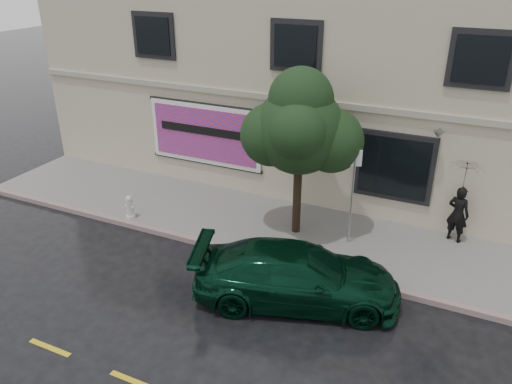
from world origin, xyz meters
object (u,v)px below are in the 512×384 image
at_px(car, 297,275).
at_px(street_tree, 300,131).
at_px(fire_hydrant, 130,207).
at_px(pedestrian, 458,214).

distance_m(car, street_tree, 4.04).
height_order(street_tree, fire_hydrant, street_tree).
bearing_deg(fire_hydrant, street_tree, 40.32).
height_order(car, fire_hydrant, car).
bearing_deg(car, pedestrian, -54.19).
distance_m(pedestrian, street_tree, 5.08).
bearing_deg(fire_hydrant, pedestrian, 41.64).
xyz_separation_m(pedestrian, fire_hydrant, (-9.31, -2.80, -0.48)).
bearing_deg(fire_hydrant, car, 10.74).
distance_m(car, fire_hydrant, 6.30).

